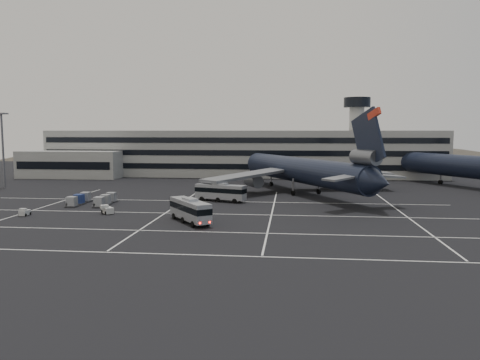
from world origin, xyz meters
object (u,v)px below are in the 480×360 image
object	(u,v)px
bus_near	(190,209)
trijet_main	(303,170)
uld_cluster	(92,200)
tug_a	(25,212)
bus_far	(221,191)

from	to	relation	value
bus_near	trijet_main	bearing A→B (deg)	27.21
trijet_main	uld_cluster	world-z (taller)	trijet_main
trijet_main	tug_a	xyz separation A→B (m)	(-46.20, -31.97, -4.69)
tug_a	uld_cluster	distance (m)	13.98
bus_far	bus_near	bearing A→B (deg)	-164.73
bus_near	tug_a	size ratio (longest dim) A/B	5.00
bus_near	uld_cluster	size ratio (longest dim) A/B	1.16
bus_far	tug_a	distance (m)	35.38
trijet_main	uld_cluster	size ratio (longest dim) A/B	6.13
trijet_main	bus_near	xyz separation A→B (m)	(-17.88, -34.59, -3.20)
trijet_main	bus_far	bearing A→B (deg)	-170.22
bus_near	tug_a	xyz separation A→B (m)	(-28.32, 2.61, -1.49)
bus_near	tug_a	world-z (taller)	bus_near
trijet_main	tug_a	world-z (taller)	trijet_main
bus_far	tug_a	world-z (taller)	bus_far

